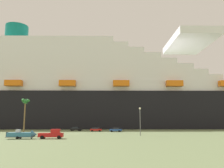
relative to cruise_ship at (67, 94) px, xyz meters
name	(u,v)px	position (x,y,z in m)	size (l,w,h in m)	color
ground_plane	(92,130)	(19.44, -25.53, -19.35)	(600.00, 600.00, 0.00)	#66754C
cruise_ship	(67,94)	(0.00, 0.00, 0.00)	(271.18, 64.00, 65.87)	black
pickup_truck	(52,134)	(19.31, -76.09, -18.30)	(5.86, 3.03, 2.20)	red
small_boat_on_trailer	(24,135)	(12.96, -77.20, -18.38)	(7.61, 3.12, 2.15)	#595960
palm_tree	(25,104)	(-0.19, -50.09, -9.45)	(2.94, 2.98, 11.90)	brown
street_lamp	(140,117)	(39.81, -63.11, -14.23)	(0.56, 0.56, 7.83)	slate
parked_car_black_coupe	(76,129)	(14.13, -33.65, -18.51)	(4.95, 2.49, 1.58)	black
parked_car_red_hatchback	(96,129)	(23.25, -38.77, -18.51)	(4.44, 2.28, 1.58)	red
parked_car_blue_suv	(116,130)	(31.16, -40.44, -18.51)	(4.63, 2.56, 1.58)	#264C99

